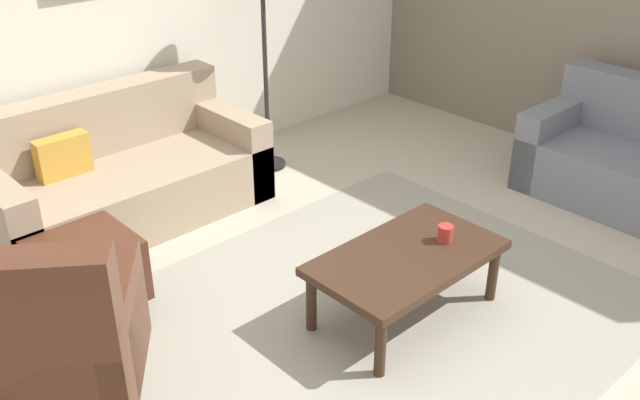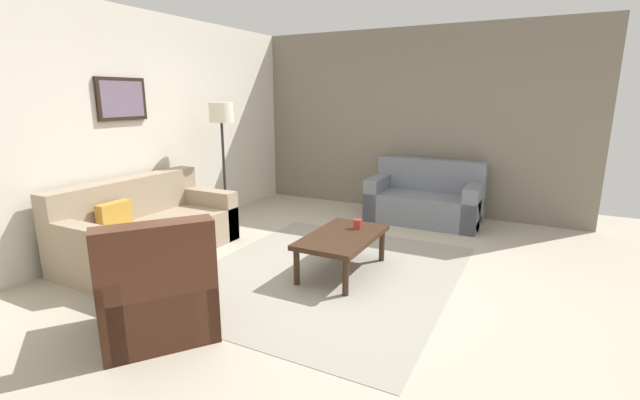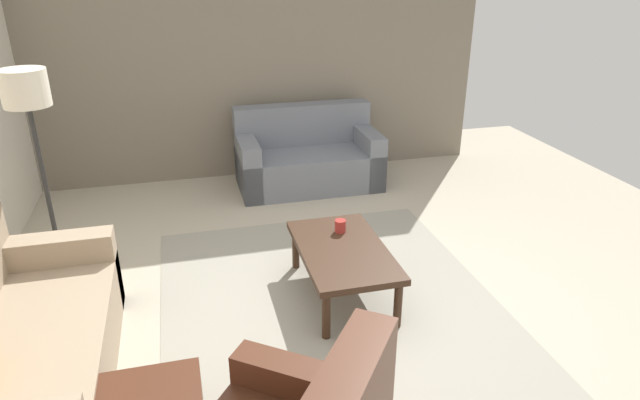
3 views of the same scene
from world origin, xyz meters
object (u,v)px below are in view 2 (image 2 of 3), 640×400
object	(u,v)px
coffee_table	(342,239)
armchair_leather	(157,297)
lamp_standing	(222,126)
couch_main	(145,231)
framed_artwork	(122,99)
ottoman	(149,272)
cup	(357,224)
couch_loveseat	(426,200)

from	to	relation	value
coffee_table	armchair_leather	bearing A→B (deg)	157.26
armchair_leather	lamp_standing	size ratio (longest dim) A/B	0.65
couch_main	framed_artwork	bearing A→B (deg)	63.70
armchair_leather	ottoman	world-z (taller)	armchair_leather
ottoman	framed_artwork	size ratio (longest dim) A/B	0.87
armchair_leather	framed_artwork	xyz separation A→B (m)	(1.38, 1.90, 1.45)
coffee_table	lamp_standing	xyz separation A→B (m)	(0.72, 2.11, 1.05)
armchair_leather	ottoman	xyz separation A→B (m)	(0.50, 0.66, -0.11)
ottoman	cup	size ratio (longest dim) A/B	5.56
couch_loveseat	cup	distance (m)	2.10
couch_main	ottoman	size ratio (longest dim) A/B	3.50
coffee_table	framed_artwork	xyz separation A→B (m)	(-0.38, 2.63, 1.40)
ottoman	cup	bearing A→B (deg)	-43.72
lamp_standing	cup	bearing A→B (deg)	-101.95
couch_loveseat	ottoman	size ratio (longest dim) A/B	2.81
armchair_leather	lamp_standing	distance (m)	3.04
coffee_table	ottoman	bearing A→B (deg)	132.05
couch_main	cup	world-z (taller)	couch_main
couch_main	armchair_leather	world-z (taller)	armchair_leather
lamp_standing	framed_artwork	bearing A→B (deg)	154.59
cup	framed_artwork	world-z (taller)	framed_artwork
armchair_leather	framed_artwork	world-z (taller)	framed_artwork
couch_loveseat	coffee_table	world-z (taller)	couch_loveseat
armchair_leather	lamp_standing	bearing A→B (deg)	29.04
couch_main	ottoman	xyz separation A→B (m)	(-0.67, -0.81, -0.10)
armchair_leather	cup	size ratio (longest dim) A/B	11.11
armchair_leather	couch_main	bearing A→B (deg)	51.53
couch_main	framed_artwork	size ratio (longest dim) A/B	3.04
couch_main	couch_loveseat	bearing A→B (deg)	-40.16
ottoman	lamp_standing	distance (m)	2.43
couch_loveseat	framed_artwork	distance (m)	4.24
couch_loveseat	lamp_standing	world-z (taller)	lamp_standing
couch_main	cup	bearing A→B (deg)	-69.41
coffee_table	lamp_standing	bearing A→B (deg)	71.18
coffee_table	cup	distance (m)	0.29
couch_main	framed_artwork	distance (m)	1.54
ottoman	coffee_table	distance (m)	1.89
lamp_standing	couch_loveseat	bearing A→B (deg)	-55.70
armchair_leather	coffee_table	bearing A→B (deg)	-22.74
couch_loveseat	coffee_table	distance (m)	2.36
framed_artwork	lamp_standing	bearing A→B (deg)	-25.41
armchair_leather	ottoman	distance (m)	0.83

